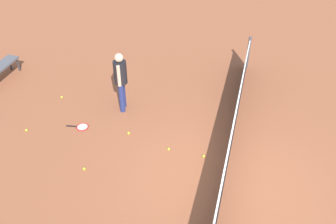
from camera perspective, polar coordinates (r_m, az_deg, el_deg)
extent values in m
plane|color=#9E5638|center=(8.26, 8.66, -10.62)|extent=(40.00, 40.00, 0.00)
cylinder|color=#4C4C51|center=(11.93, 12.30, 8.96)|extent=(0.09, 0.09, 1.07)
cube|color=black|center=(7.93, 8.97, -8.43)|extent=(10.00, 0.02, 0.91)
cube|color=white|center=(7.59, 9.32, -5.89)|extent=(10.00, 0.04, 0.06)
cylinder|color=navy|center=(10.03, -6.98, 2.87)|extent=(0.17, 0.17, 0.85)
cylinder|color=navy|center=(9.86, -7.16, 2.14)|extent=(0.17, 0.17, 0.85)
cylinder|color=black|center=(9.54, -7.41, 6.11)|extent=(0.40, 0.40, 0.62)
cylinder|color=beige|center=(9.71, -7.23, 6.88)|extent=(0.11, 0.11, 0.58)
cylinder|color=beige|center=(9.35, -7.61, 5.52)|extent=(0.11, 0.11, 0.58)
sphere|color=beige|center=(9.33, -7.61, 8.33)|extent=(0.27, 0.27, 0.23)
torus|color=red|center=(9.74, -13.10, -2.26)|extent=(0.36, 0.36, 0.02)
cylinder|color=silver|center=(9.74, -13.10, -2.26)|extent=(0.31, 0.31, 0.00)
cylinder|color=black|center=(9.82, -14.68, -2.12)|extent=(0.08, 0.28, 0.03)
sphere|color=#C6E033|center=(8.84, 0.10, -5.75)|extent=(0.07, 0.07, 0.07)
sphere|color=#C6E033|center=(10.92, -16.11, 2.21)|extent=(0.07, 0.07, 0.07)
sphere|color=#C6E033|center=(8.59, -12.83, -8.57)|extent=(0.07, 0.07, 0.07)
sphere|color=#C6E033|center=(8.70, 5.53, -6.82)|extent=(0.07, 0.07, 0.07)
sphere|color=#C6E033|center=(9.32, -6.11, -3.27)|extent=(0.07, 0.07, 0.07)
sphere|color=#C6E033|center=(10.02, -21.04, -2.64)|extent=(0.07, 0.07, 0.07)
cylinder|color=#333338|center=(12.75, -23.24, 6.92)|extent=(0.06, 0.06, 0.42)
cylinder|color=#333338|center=(12.58, -22.15, 6.79)|extent=(0.06, 0.06, 0.42)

